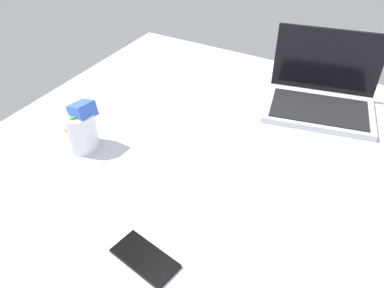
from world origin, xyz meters
TOP-DOWN VIEW (x-y plane):
  - bed_mattress at (0.00, 0.00)cm, footprint 180.00×140.00cm
  - laptop at (-7.20, 44.66)cm, footprint 37.05×29.35cm
  - snack_cup at (-59.26, -7.73)cm, footprint 9.00×9.37cm
  - cell_phone at (-23.28, -30.21)cm, footprint 15.00×9.23cm

SIDE VIEW (x-z plane):
  - bed_mattress at x=0.00cm, z-range 0.00..18.00cm
  - cell_phone at x=-23.28cm, z-range 18.00..18.80cm
  - laptop at x=-7.20cm, z-range 10.91..33.91cm
  - snack_cup at x=-59.26cm, z-range 17.08..31.67cm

